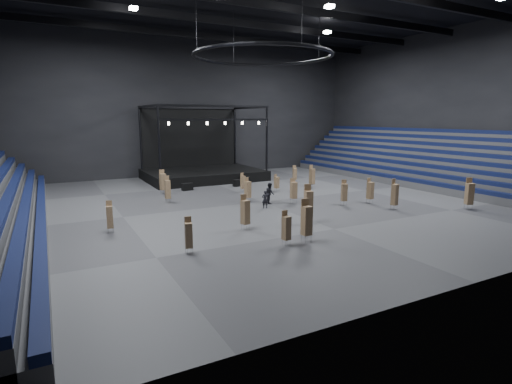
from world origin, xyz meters
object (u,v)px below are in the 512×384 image
chair_stack_5 (295,174)px  flight_case_mid (238,183)px  chair_stack_14 (344,192)px  crew_member (270,193)px  chair_stack_0 (245,212)px  chair_stack_4 (294,190)px  chair_stack_10 (110,216)px  flight_case_left (187,187)px  stage (201,167)px  man_center (265,199)px  chair_stack_12 (469,193)px  chair_stack_11 (395,194)px  chair_stack_6 (307,220)px  chair_stack_7 (277,182)px  chair_stack_3 (312,176)px  chair_stack_1 (308,204)px  chair_stack_16 (248,189)px  chair_stack_15 (189,235)px  chair_stack_13 (163,181)px  chair_stack_8 (243,182)px  flight_case_right (245,180)px  chair_stack_2 (168,189)px  chair_stack_9 (370,190)px  chair_stack_17 (286,227)px

chair_stack_5 → flight_case_mid: bearing=-169.8°
chair_stack_14 → crew_member: 6.64m
chair_stack_0 → chair_stack_4: size_ratio=1.09×
chair_stack_10 → flight_case_left: bearing=61.3°
stage → man_center: bearing=-93.3°
flight_case_mid → chair_stack_12: 23.31m
chair_stack_11 → chair_stack_4: bearing=126.3°
chair_stack_6 → chair_stack_7: size_ratio=1.50×
chair_stack_0 → chair_stack_10: 9.15m
chair_stack_3 → chair_stack_4: chair_stack_3 is taller
stage → chair_stack_1: 24.67m
chair_stack_1 → chair_stack_7: chair_stack_1 is taller
flight_case_left → chair_stack_1: chair_stack_1 is taller
chair_stack_11 → stage: bearing=100.8°
chair_stack_10 → chair_stack_7: bearing=32.1°
flight_case_left → chair_stack_16: bearing=-69.9°
chair_stack_1 → crew_member: (1.04, 7.45, -0.55)m
chair_stack_12 → crew_member: chair_stack_12 is taller
chair_stack_15 → flight_case_mid: bearing=69.0°
chair_stack_12 → chair_stack_13: (-21.14, 18.98, -0.08)m
chair_stack_12 → chair_stack_13: size_ratio=1.08×
crew_member → flight_case_mid: bearing=8.8°
flight_case_left → chair_stack_8: 6.12m
chair_stack_14 → chair_stack_16: (-6.98, 5.27, 0.01)m
chair_stack_0 → chair_stack_7: chair_stack_0 is taller
flight_case_right → chair_stack_7: (0.65, -6.28, 0.60)m
chair_stack_2 → chair_stack_4: 11.56m
chair_stack_9 → chair_stack_5: bearing=78.7°
chair_stack_2 → crew_member: bearing=-31.5°
chair_stack_3 → man_center: bearing=-151.9°
chair_stack_7 → chair_stack_9: 10.12m
chair_stack_3 → chair_stack_13: bearing=159.9°
chair_stack_9 → chair_stack_14: chair_stack_9 is taller
chair_stack_3 → chair_stack_2: bearing=174.8°
chair_stack_0 → chair_stack_15: (-5.06, -2.92, -0.18)m
flight_case_left → flight_case_mid: size_ratio=1.00×
chair_stack_4 → chair_stack_12: 14.89m
chair_stack_12 → man_center: (-15.09, 8.49, -0.64)m
chair_stack_3 → chair_stack_10: size_ratio=1.15×
chair_stack_6 → chair_stack_11: chair_stack_6 is taller
chair_stack_8 → chair_stack_14: (5.11, -10.09, 0.14)m
flight_case_left → chair_stack_17: size_ratio=0.54×
chair_stack_7 → chair_stack_3: bearing=-22.2°
chair_stack_8 → chair_stack_12: size_ratio=0.74×
chair_stack_0 → chair_stack_9: chair_stack_0 is taller
flight_case_right → chair_stack_11: (5.20, -18.17, 0.93)m
chair_stack_13 → flight_case_left: bearing=11.5°
chair_stack_11 → man_center: chair_stack_11 is taller
chair_stack_4 → chair_stack_10: bearing=-165.3°
chair_stack_1 → stage: bearing=101.4°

